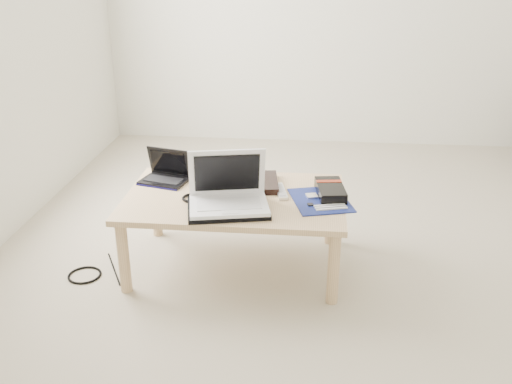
# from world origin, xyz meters

# --- Properties ---
(ground) EXTENTS (4.00, 4.00, 0.00)m
(ground) POSITION_xyz_m (0.00, 0.00, 0.00)
(ground) COLOR beige
(ground) RESTS_ON ground
(coffee_table) EXTENTS (1.10, 0.70, 0.40)m
(coffee_table) POSITION_xyz_m (-0.65, -0.18, 0.35)
(coffee_table) COLOR tan
(coffee_table) RESTS_ON ground
(book) EXTENTS (0.36, 0.31, 0.03)m
(book) POSITION_xyz_m (-0.61, -0.04, 0.42)
(book) COLOR black
(book) RESTS_ON coffee_table
(netbook) EXTENTS (0.28, 0.23, 0.17)m
(netbook) POSITION_xyz_m (-1.04, -0.02, 0.44)
(netbook) COLOR black
(netbook) RESTS_ON coffee_table
(tablet) EXTENTS (0.31, 0.27, 0.01)m
(tablet) POSITION_xyz_m (-0.72, -0.17, 0.41)
(tablet) COLOR black
(tablet) RESTS_ON coffee_table
(remote) EXTENTS (0.08, 0.20, 0.02)m
(remote) POSITION_xyz_m (-0.42, -0.12, 0.41)
(remote) COLOR silver
(remote) RESTS_ON coffee_table
(neoprene_sleeve) EXTENTS (0.43, 0.35, 0.02)m
(neoprene_sleeve) POSITION_xyz_m (-0.66, -0.36, 0.41)
(neoprene_sleeve) COLOR black
(neoprene_sleeve) RESTS_ON coffee_table
(white_laptop) EXTENTS (0.41, 0.33, 0.26)m
(white_laptop) POSITION_xyz_m (-0.66, -0.33, 0.47)
(white_laptop) COLOR white
(white_laptop) RESTS_ON neoprene_sleeve
(motherboard) EXTENTS (0.34, 0.39, 0.02)m
(motherboard) POSITION_xyz_m (-0.22, -0.20, 0.40)
(motherboard) COLOR #0D1156
(motherboard) RESTS_ON coffee_table
(gpu_box) EXTENTS (0.16, 0.27, 0.06)m
(gpu_box) POSITION_xyz_m (-0.17, -0.13, 0.43)
(gpu_box) COLOR black
(gpu_box) RESTS_ON coffee_table
(cable_coil) EXTENTS (0.13, 0.13, 0.01)m
(cable_coil) POSITION_xyz_m (-0.85, -0.25, 0.41)
(cable_coil) COLOR black
(cable_coil) RESTS_ON coffee_table
(floor_cable_coil) EXTENTS (0.18, 0.18, 0.01)m
(floor_cable_coil) POSITION_xyz_m (-1.41, -0.38, 0.01)
(floor_cable_coil) COLOR black
(floor_cable_coil) RESTS_ON ground
(floor_cable_trail) EXTENTS (0.17, 0.31, 0.01)m
(floor_cable_trail) POSITION_xyz_m (-1.28, -0.30, 0.00)
(floor_cable_trail) COLOR black
(floor_cable_trail) RESTS_ON ground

